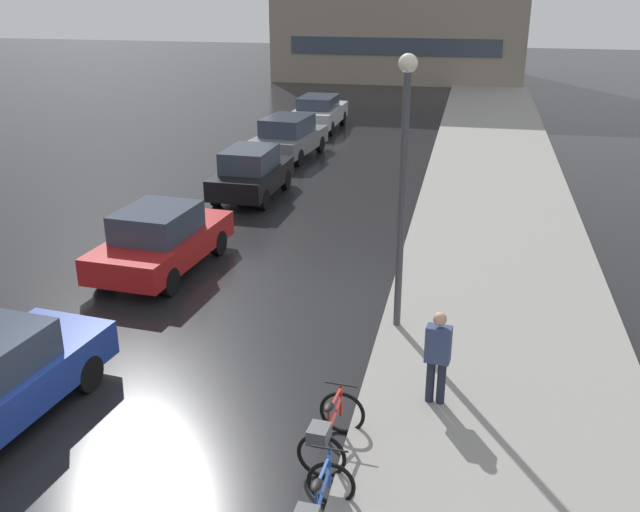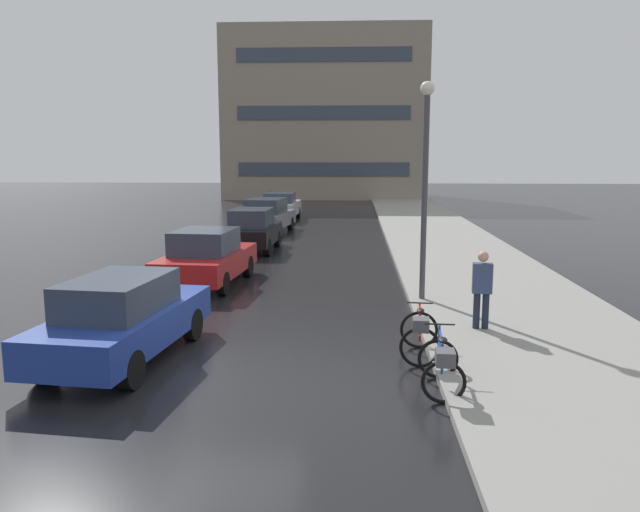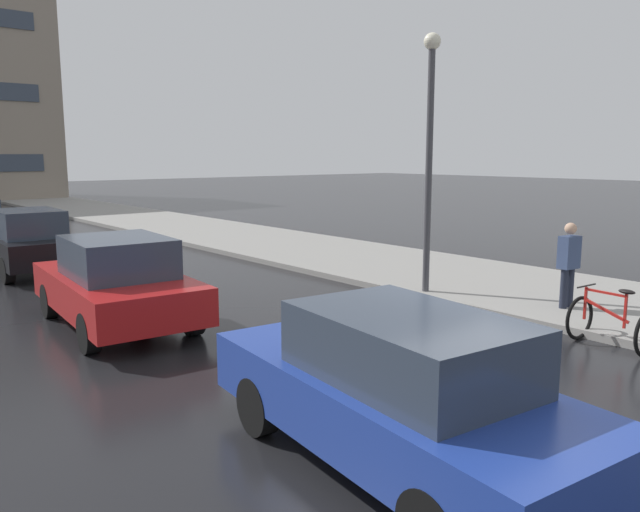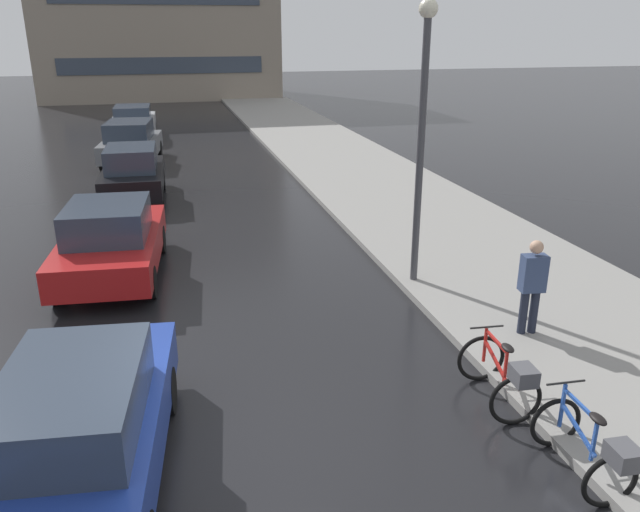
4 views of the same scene
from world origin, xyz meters
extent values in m
plane|color=black|center=(0.00, 0.00, 0.00)|extent=(140.00, 140.00, 0.00)
cube|color=gray|center=(6.00, 10.00, 0.07)|extent=(4.80, 60.00, 0.14)
torus|color=black|center=(3.63, -0.63, 0.34)|extent=(0.68, 0.10, 0.68)
torus|color=black|center=(3.57, -1.71, 0.34)|extent=(0.68, 0.10, 0.68)
cube|color=#234CA8|center=(3.59, -1.36, 0.60)|extent=(0.04, 0.04, 0.52)
cube|color=#234CA8|center=(3.62, -0.71, 0.64)|extent=(0.04, 0.04, 0.60)
cube|color=#234CA8|center=(3.61, -1.03, 0.86)|extent=(0.07, 0.65, 0.04)
cube|color=#234CA8|center=(3.61, -1.06, 0.55)|extent=(0.08, 0.74, 0.27)
ellipsoid|color=black|center=(3.59, -1.36, 0.89)|extent=(0.15, 0.27, 0.07)
cylinder|color=black|center=(3.62, -0.71, 0.96)|extent=(0.50, 0.05, 0.03)
cube|color=#4C4C51|center=(3.56, -1.83, 0.76)|extent=(0.30, 0.35, 0.22)
torus|color=black|center=(3.48, 1.01, 0.37)|extent=(0.74, 0.12, 0.73)
torus|color=black|center=(3.39, -0.10, 0.37)|extent=(0.74, 0.12, 0.73)
cube|color=red|center=(3.42, 0.26, 0.64)|extent=(0.04, 0.04, 0.55)
cube|color=red|center=(3.47, 0.93, 0.63)|extent=(0.04, 0.04, 0.53)
cube|color=red|center=(3.44, 0.60, 0.87)|extent=(0.09, 0.67, 0.04)
cube|color=red|center=(3.44, 0.57, 0.59)|extent=(0.10, 0.76, 0.27)
ellipsoid|color=black|center=(3.42, 0.26, 0.94)|extent=(0.16, 0.27, 0.07)
cylinder|color=black|center=(3.47, 0.93, 0.92)|extent=(0.50, 0.07, 0.03)
cube|color=#4C4C51|center=(3.38, -0.22, 0.81)|extent=(0.31, 0.36, 0.22)
cube|color=navy|center=(-1.95, 0.06, 0.63)|extent=(2.20, 4.54, 0.63)
cube|color=#2D3847|center=(-1.97, -0.11, 1.26)|extent=(1.65, 2.38, 0.62)
cylinder|color=black|center=(-2.56, 1.49, 0.32)|extent=(0.29, 0.66, 0.64)
cylinder|color=black|center=(-1.04, 1.33, 0.32)|extent=(0.29, 0.66, 0.64)
cylinder|color=black|center=(-2.86, -1.20, 0.32)|extent=(0.29, 0.66, 0.64)
cylinder|color=black|center=(-1.34, -1.37, 0.32)|extent=(0.29, 0.66, 0.64)
cube|color=#AD1919|center=(-2.00, 6.72, 0.63)|extent=(2.24, 4.37, 0.62)
cube|color=#2D3847|center=(-2.02, 6.55, 1.27)|extent=(1.72, 2.08, 0.67)
cylinder|color=black|center=(-2.74, 8.09, 0.32)|extent=(0.27, 0.66, 0.64)
cylinder|color=black|center=(-1.05, 7.95, 0.32)|extent=(0.27, 0.66, 0.64)
cylinder|color=black|center=(-2.96, 5.48, 0.32)|extent=(0.27, 0.66, 0.64)
cylinder|color=black|center=(-1.26, 5.34, 0.32)|extent=(0.27, 0.66, 0.64)
cube|color=black|center=(-1.73, 13.10, 0.64)|extent=(1.86, 3.89, 0.65)
cube|color=#2D3847|center=(-1.74, 12.95, 1.30)|extent=(1.49, 2.04, 0.67)
cylinder|color=black|center=(-2.46, 14.32, 0.32)|extent=(0.24, 0.65, 0.64)
cylinder|color=black|center=(-0.92, 14.27, 0.32)|extent=(0.24, 0.65, 0.64)
cylinder|color=black|center=(-2.54, 11.94, 0.32)|extent=(0.24, 0.65, 0.64)
cylinder|color=black|center=(-1.00, 11.89, 0.32)|extent=(0.24, 0.65, 0.64)
cube|color=slate|center=(-1.95, 18.76, 0.64)|extent=(2.38, 4.27, 0.64)
cube|color=#2D3847|center=(-1.97, 18.60, 1.30)|extent=(1.83, 2.40, 0.67)
cylinder|color=black|center=(-2.66, 20.12, 0.32)|extent=(0.29, 0.66, 0.64)
cylinder|color=black|center=(-0.95, 19.92, 0.32)|extent=(0.29, 0.66, 0.64)
cylinder|color=black|center=(-2.95, 17.61, 0.32)|extent=(0.29, 0.66, 0.64)
cylinder|color=black|center=(-1.24, 17.41, 0.32)|extent=(0.29, 0.66, 0.64)
cube|color=#B2B5BA|center=(-1.99, 24.58, 0.67)|extent=(2.02, 4.34, 0.69)
cube|color=#2D3847|center=(-2.00, 24.40, 1.28)|extent=(1.62, 2.20, 0.54)
cylinder|color=black|center=(-2.82, 25.93, 0.32)|extent=(0.24, 0.65, 0.64)
cylinder|color=black|center=(-1.10, 25.89, 0.32)|extent=(0.24, 0.65, 0.64)
cylinder|color=black|center=(-2.88, 23.27, 0.32)|extent=(0.24, 0.65, 0.64)
cylinder|color=black|center=(-1.17, 23.22, 0.32)|extent=(0.24, 0.65, 0.64)
cylinder|color=#1E2333|center=(4.76, 2.00, 0.45)|extent=(0.14, 0.14, 0.90)
cylinder|color=#1E2333|center=(4.94, 1.98, 0.45)|extent=(0.14, 0.14, 0.90)
cube|color=navy|center=(4.85, 1.99, 1.21)|extent=(0.43, 0.29, 0.62)
sphere|color=tan|center=(4.85, 1.99, 1.65)|extent=(0.22, 0.22, 0.22)
cylinder|color=#424247|center=(3.92, 4.67, 2.56)|extent=(0.14, 0.14, 5.12)
sphere|color=#F2EACC|center=(3.92, 4.67, 5.26)|extent=(0.35, 0.35, 0.35)
cube|color=gray|center=(-0.30, 44.15, 6.94)|extent=(16.76, 8.78, 13.89)
cube|color=#333D4C|center=(-0.30, 39.72, 2.50)|extent=(13.74, 0.06, 1.10)
cube|color=#333D4C|center=(-0.30, 39.72, 6.94)|extent=(13.74, 0.06, 1.10)
cube|color=#333D4C|center=(-0.30, 39.72, 11.39)|extent=(13.74, 0.06, 1.10)
camera|label=1|loc=(5.12, -8.25, 6.66)|focal=40.00mm
camera|label=2|loc=(2.21, -10.71, 3.72)|focal=35.00mm
camera|label=3|loc=(-6.17, -3.85, 3.01)|focal=35.00mm
camera|label=4|loc=(-0.82, -6.24, 4.94)|focal=35.00mm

